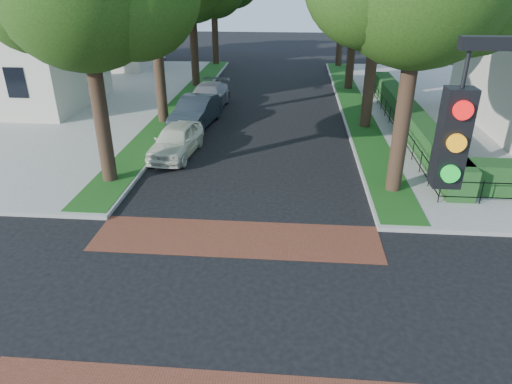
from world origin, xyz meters
TOP-DOWN VIEW (x-y plane):
  - ground at (0.00, 0.00)m, footprint 120.00×120.00m
  - crosswalk_far at (0.00, 3.20)m, footprint 9.00×2.20m
  - grass_strip_ne at (5.40, 19.10)m, footprint 1.60×29.80m
  - grass_strip_nw at (-5.40, 19.10)m, footprint 1.60×29.80m
  - hedge_main_road at (7.70, 15.00)m, footprint 1.00×18.00m
  - fence_main_road at (6.90, 15.00)m, footprint 0.06×18.00m
  - house_left_near at (-15.49, 17.99)m, footprint 10.00×9.00m
  - house_left_far at (-15.49, 31.99)m, footprint 10.00×9.00m
  - parked_car_front at (-3.60, 10.25)m, footprint 2.05×4.34m
  - parked_car_middle at (-3.60, 14.78)m, footprint 2.28×4.97m
  - parked_car_rear at (-3.60, 18.29)m, footprint 2.41×5.22m

SIDE VIEW (x-z plane):
  - ground at x=0.00m, z-range 0.00..0.00m
  - crosswalk_far at x=0.00m, z-range 0.00..0.01m
  - grass_strip_ne at x=5.40m, z-range 0.15..0.17m
  - grass_strip_nw at x=-5.40m, z-range 0.15..0.17m
  - fence_main_road at x=6.90m, z-range 0.15..1.05m
  - parked_car_front at x=-3.60m, z-range 0.00..1.43m
  - parked_car_rear at x=-3.60m, z-range 0.00..1.48m
  - hedge_main_road at x=7.70m, z-range 0.15..1.35m
  - parked_car_middle at x=-3.60m, z-range 0.00..1.58m
  - house_left_near at x=-15.49m, z-range -0.03..10.11m
  - house_left_far at x=-15.49m, z-range -0.03..10.11m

